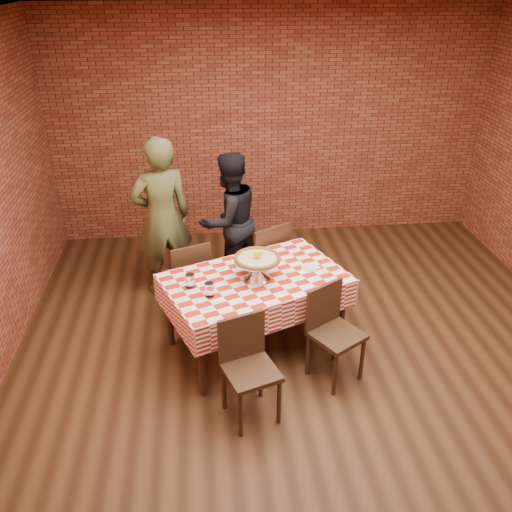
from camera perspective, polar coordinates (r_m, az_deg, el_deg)
The scene contains 19 objects.
ground at distance 4.93m, azimuth 6.18°, elevation -12.42°, with size 6.00×6.00×0.00m, color black.
back_wall at distance 6.92m, azimuth 1.68°, elevation 13.64°, with size 5.50×5.50×0.00m, color maroon.
table at distance 5.01m, azimuth -0.09°, elevation -6.06°, with size 1.58×0.95×0.75m, color #392617.
tablecloth at distance 4.87m, azimuth -0.09°, elevation -3.65°, with size 1.61×0.98×0.27m, color red, non-canonical shape.
pizza_stand at distance 4.75m, azimuth 0.13°, elevation -1.35°, with size 0.42×0.42×0.19m, color silver, non-canonical shape.
pizza at distance 4.70m, azimuth 0.13°, elevation -0.30°, with size 0.42×0.42×0.03m, color beige.
lemon at distance 4.68m, azimuth 0.13°, elevation 0.23°, with size 0.07×0.07×0.09m, color yellow.
water_glass_left at distance 4.52m, azimuth -5.02°, elevation -3.60°, with size 0.08×0.08×0.13m, color white.
water_glass_right at distance 4.66m, azimuth -7.05°, elevation -2.66°, with size 0.08×0.08×0.13m, color white.
side_plate at distance 4.98m, azimuth 5.72°, elevation -1.18°, with size 0.15×0.15×0.01m, color white.
sweetener_packet_a at distance 4.92m, azimuth 7.09°, elevation -1.69°, with size 0.05×0.04×0.01m, color white.
sweetener_packet_b at distance 4.98m, azimuth 6.61°, elevation -1.23°, with size 0.05×0.04×0.01m, color white.
condiment_caddy at distance 5.01m, azimuth -0.85°, elevation 0.01°, with size 0.10×0.08×0.14m, color silver.
chair_near_left at distance 4.24m, azimuth -0.54°, elevation -12.43°, with size 0.39×0.39×0.87m, color #392617, non-canonical shape.
chair_near_right at distance 4.66m, azimuth 8.61°, elevation -8.51°, with size 0.39×0.39×0.87m, color #392617, non-canonical shape.
chair_far_left at distance 5.46m, azimuth -7.41°, elevation -2.33°, with size 0.40×0.40×0.88m, color #392617, non-canonical shape.
chair_far_right at distance 5.70m, azimuth 0.58°, elevation -0.40°, with size 0.44×0.44×0.92m, color #392617, non-canonical shape.
diner_olive at distance 5.75m, azimuth -10.03°, elevation 4.04°, with size 0.64×0.42×1.76m, color #4A4E27.
diner_black at distance 5.88m, azimuth -2.88°, elevation 3.83°, with size 0.75×0.58×1.53m, color black.
Camera 1 is at (-0.91, -3.63, 3.20)m, focal length 37.42 mm.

